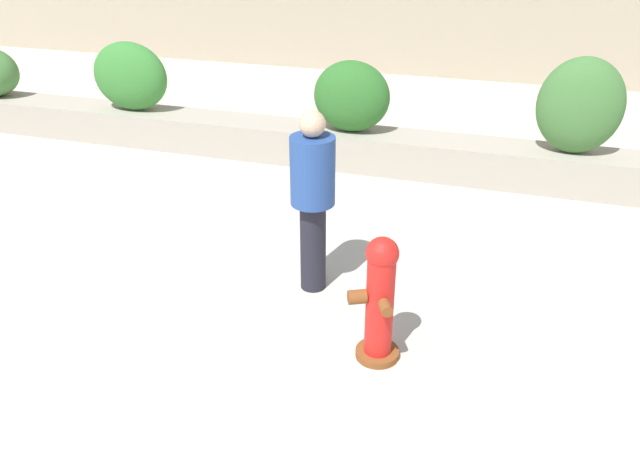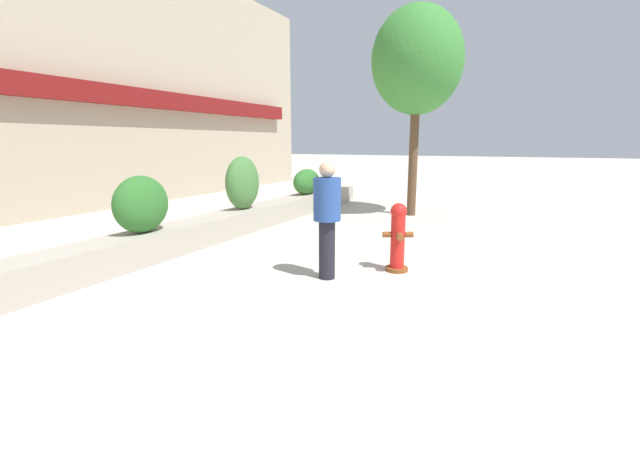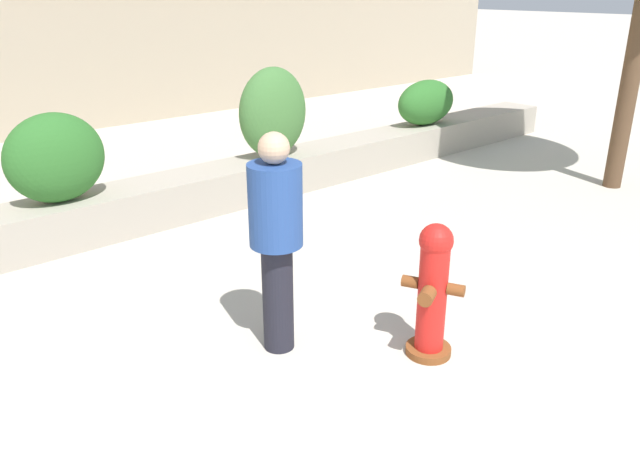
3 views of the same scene
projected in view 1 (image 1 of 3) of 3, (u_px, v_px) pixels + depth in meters
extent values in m
cube|color=#ADA393|center=(342.00, 147.00, 8.75)|extent=(18.00, 0.70, 0.50)
ellipsoid|color=#387F33|center=(130.00, 76.00, 9.28)|extent=(1.20, 0.58, 1.01)
ellipsoid|color=#2D6B28|center=(352.00, 96.00, 8.38)|extent=(1.05, 0.62, 0.96)
ellipsoid|color=#427538|center=(580.00, 106.00, 7.57)|extent=(1.02, 0.57, 1.19)
cylinder|color=brown|center=(377.00, 353.00, 5.04)|extent=(0.47, 0.47, 0.06)
cylinder|color=red|center=(380.00, 306.00, 4.83)|extent=(0.29, 0.29, 0.85)
sphere|color=red|center=(382.00, 253.00, 4.62)|extent=(0.25, 0.25, 0.25)
cylinder|color=brown|center=(357.00, 297.00, 4.76)|extent=(0.18, 0.16, 0.11)
cylinder|color=brown|center=(375.00, 283.00, 4.94)|extent=(0.14, 0.15, 0.09)
cylinder|color=brown|center=(386.00, 308.00, 4.63)|extent=(0.14, 0.15, 0.09)
cylinder|color=black|center=(313.00, 246.00, 5.78)|extent=(0.31, 0.31, 0.88)
cylinder|color=#26478C|center=(313.00, 171.00, 5.44)|extent=(0.51, 0.51, 0.62)
sphere|color=#D6AD89|center=(312.00, 124.00, 5.24)|extent=(0.23, 0.23, 0.23)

